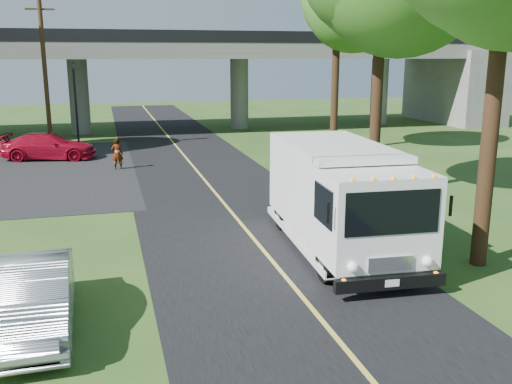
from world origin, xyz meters
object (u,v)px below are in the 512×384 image
object	(u,v)px
red_sedan	(49,146)
utility_pole	(45,74)
silver_sedan	(33,298)
pedestrian	(117,154)
traffic_signal	(75,95)
tree_right_far	(342,8)
step_van	(340,195)

from	to	relation	value
red_sedan	utility_pole	bearing A→B (deg)	13.15
utility_pole	silver_sedan	world-z (taller)	utility_pole
pedestrian	silver_sedan	bearing A→B (deg)	81.44
traffic_signal	red_sedan	distance (m)	5.43
utility_pole	tree_right_far	size ratio (longest dim) A/B	0.82
utility_pole	pedestrian	distance (m)	8.44
silver_sedan	red_sedan	bearing A→B (deg)	92.06
traffic_signal	tree_right_far	distance (m)	17.18
utility_pole	red_sedan	distance (m)	4.67
tree_right_far	pedestrian	world-z (taller)	tree_right_far
step_van	silver_sedan	size ratio (longest dim) A/B	1.71
tree_right_far	silver_sedan	distance (m)	26.12
traffic_signal	pedestrian	xyz separation A→B (m)	(2.20, -8.57, -2.40)
pedestrian	utility_pole	bearing A→B (deg)	-61.99
silver_sedan	traffic_signal	bearing A→B (deg)	88.31
utility_pole	pedestrian	bearing A→B (deg)	-60.62
red_sedan	silver_sedan	world-z (taller)	red_sedan
utility_pole	step_van	xyz separation A→B (m)	(9.70, -20.91, -2.90)
step_van	utility_pole	bearing A→B (deg)	118.26
step_van	tree_right_far	bearing A→B (deg)	70.67
tree_right_far	red_sedan	distance (m)	18.31
utility_pole	red_sedan	xyz separation A→B (m)	(0.10, -2.63, -3.86)
utility_pole	step_van	world-z (taller)	utility_pole
tree_right_far	pedestrian	size ratio (longest dim) A/B	6.88
step_van	pedestrian	distance (m)	15.57
tree_right_far	step_van	size ratio (longest dim) A/B	1.45
step_van	red_sedan	size ratio (longest dim) A/B	1.50
tree_right_far	silver_sedan	xyz separation A→B (m)	(-15.21, -19.84, -7.57)
traffic_signal	step_van	size ratio (longest dim) A/B	0.69
pedestrian	traffic_signal	bearing A→B (deg)	-76.98
step_van	silver_sedan	xyz separation A→B (m)	(-8.20, -3.09, -0.96)
tree_right_far	pedestrian	bearing A→B (deg)	-169.51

